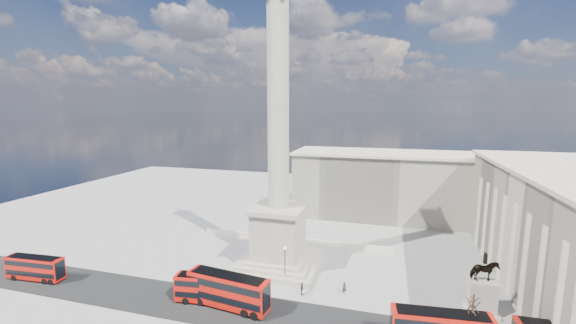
% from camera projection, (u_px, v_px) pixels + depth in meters
% --- Properties ---
extents(ground, '(180.00, 180.00, 0.00)m').
position_uv_depth(ground, '(270.00, 278.00, 57.79)').
color(ground, '#999791').
rests_on(ground, ground).
extents(asphalt_road, '(120.00, 9.00, 0.01)m').
position_uv_depth(asphalt_road, '(281.00, 318.00, 46.93)').
color(asphalt_road, black).
rests_on(asphalt_road, ground).
extents(nelsons_column, '(14.00, 14.00, 49.85)m').
position_uv_depth(nelsons_column, '(279.00, 194.00, 60.57)').
color(nelsons_column, '#B0A593').
rests_on(nelsons_column, ground).
extents(balustrade_wall, '(40.00, 0.60, 1.10)m').
position_uv_depth(balustrade_wall, '(295.00, 240.00, 72.92)').
color(balustrade_wall, beige).
rests_on(balustrade_wall, ground).
extents(building_east, '(19.00, 46.00, 18.60)m').
position_uv_depth(building_east, '(570.00, 229.00, 53.72)').
color(building_east, '#BDB69B').
rests_on(building_east, ground).
extents(building_northeast, '(51.00, 17.00, 16.60)m').
position_uv_depth(building_northeast, '(395.00, 185.00, 89.14)').
color(building_northeast, '#BDB69B').
rests_on(building_northeast, ground).
extents(red_bus_a, '(10.32, 3.50, 4.10)m').
position_uv_depth(red_bus_a, '(211.00, 288.00, 50.30)').
color(red_bus_a, '#B91209').
rests_on(red_bus_a, ground).
extents(red_bus_b, '(12.18, 4.20, 4.84)m').
position_uv_depth(red_bus_b, '(229.00, 290.00, 48.99)').
color(red_bus_b, '#B91209').
rests_on(red_bus_b, ground).
extents(red_bus_e, '(9.76, 2.94, 3.90)m').
position_uv_depth(red_bus_e, '(35.00, 268.00, 57.06)').
color(red_bus_e, '#B91209').
rests_on(red_bus_e, ground).
extents(victorian_lamp, '(0.52, 0.52, 6.09)m').
position_uv_depth(victorian_lamp, '(285.00, 262.00, 55.67)').
color(victorian_lamp, black).
rests_on(victorian_lamp, ground).
extents(equestrian_statue, '(4.24, 3.18, 8.76)m').
position_uv_depth(equestrian_statue, '(482.00, 292.00, 47.50)').
color(equestrian_statue, beige).
rests_on(equestrian_statue, ground).
extents(bare_tree_near, '(1.62, 1.62, 7.08)m').
position_uv_depth(bare_tree_near, '(473.00, 304.00, 40.17)').
color(bare_tree_near, '#332319').
rests_on(bare_tree_near, ground).
extents(bare_tree_mid, '(1.94, 1.94, 7.34)m').
position_uv_depth(bare_tree_mid, '(517.00, 250.00, 54.69)').
color(bare_tree_mid, '#332319').
rests_on(bare_tree_mid, ground).
extents(bare_tree_far, '(2.01, 2.01, 8.22)m').
position_uv_depth(bare_tree_far, '(520.00, 234.00, 59.94)').
color(bare_tree_far, '#332319').
rests_on(bare_tree_far, ground).
extents(pedestrian_walking, '(0.78, 0.66, 1.81)m').
position_uv_depth(pedestrian_walking, '(344.00, 288.00, 52.93)').
color(pedestrian_walking, '#292323').
rests_on(pedestrian_walking, ground).
extents(pedestrian_standing, '(1.18, 1.16, 1.92)m').
position_uv_depth(pedestrian_standing, '(443.00, 319.00, 45.13)').
color(pedestrian_standing, '#292323').
rests_on(pedestrian_standing, ground).
extents(pedestrian_crossing, '(0.59, 1.17, 1.93)m').
position_uv_depth(pedestrian_crossing, '(302.00, 289.00, 52.53)').
color(pedestrian_crossing, '#292323').
rests_on(pedestrian_crossing, ground).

